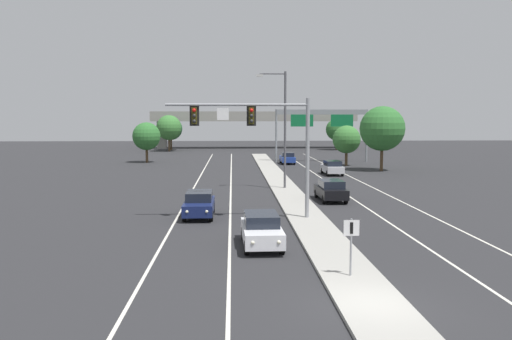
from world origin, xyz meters
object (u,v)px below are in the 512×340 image
object	(u,v)px
car_receding_silver	(332,167)
highway_sign_gantry	(322,119)
car_oncoming_navy	(199,204)
tree_far_left_c	(146,136)
tree_far_right_c	(337,130)
tree_far_left_b	(169,128)
overhead_signal_mast	(261,131)
car_receding_black	(331,190)
tree_far_right_a	(347,139)
tree_far_right_b	(382,129)
street_lamp_median	(283,123)
median_sign_post	(351,239)
car_receding_blue	(287,158)
car_oncoming_white	(262,229)
tree_far_left_a	(171,129)

from	to	relation	value
car_receding_silver	highway_sign_gantry	size ratio (longest dim) A/B	0.34
car_oncoming_navy	tree_far_left_c	size ratio (longest dim) A/B	0.79
tree_far_right_c	tree_far_left_b	distance (m)	32.70
overhead_signal_mast	car_receding_black	distance (m)	10.25
tree_far_left_c	tree_far_right_c	size ratio (longest dim) A/B	0.92
tree_far_right_a	tree_far_right_b	world-z (taller)	tree_far_right_b
street_lamp_median	median_sign_post	bearing A→B (deg)	-89.62
car_receding_black	car_receding_silver	bearing A→B (deg)	78.77
car_receding_blue	tree_far_left_b	bearing A→B (deg)	124.42
car_receding_silver	tree_far_right_a	distance (m)	12.06
tree_far_right_c	overhead_signal_mast	bearing A→B (deg)	-104.88
overhead_signal_mast	car_receding_silver	size ratio (longest dim) A/B	1.90
overhead_signal_mast	tree_far_right_b	size ratio (longest dim) A/B	1.12
median_sign_post	car_receding_black	world-z (taller)	median_sign_post
car_receding_silver	tree_far_right_b	bearing A→B (deg)	31.77
tree_far_right_c	tree_far_right_b	bearing A→B (deg)	-94.11
car_receding_blue	tree_far_right_c	bearing A→B (deg)	67.44
car_receding_silver	highway_sign_gantry	world-z (taller)	highway_sign_gantry
car_oncoming_white	car_receding_black	world-z (taller)	same
car_receding_black	tree_far_right_b	distance (m)	24.79
tree_far_right_c	tree_far_left_b	xyz separation A→B (m)	(-32.55, -3.10, 0.45)
overhead_signal_mast	car_oncoming_white	xyz separation A→B (m)	(-0.35, -6.51, -4.57)
car_oncoming_white	car_receding_black	size ratio (longest dim) A/B	1.00
street_lamp_median	tree_far_left_b	xyz separation A→B (m)	(-16.27, 54.26, -1.31)
street_lamp_median	car_oncoming_navy	distance (m)	14.82
highway_sign_gantry	street_lamp_median	bearing A→B (deg)	-106.18
tree_far_right_b	car_oncoming_navy	bearing A→B (deg)	-124.99
overhead_signal_mast	car_receding_black	bearing A→B (deg)	52.18
tree_far_left_c	tree_far_left_b	bearing A→B (deg)	89.82
street_lamp_median	car_receding_silver	world-z (taller)	street_lamp_median
overhead_signal_mast	car_oncoming_navy	xyz separation A→B (m)	(-3.83, 1.28, -4.57)
overhead_signal_mast	tree_far_right_a	xyz separation A→B (m)	(13.20, 36.37, -1.94)
median_sign_post	car_receding_blue	distance (m)	51.49
median_sign_post	car_receding_black	bearing A→B (deg)	81.46
overhead_signal_mast	street_lamp_median	size ratio (longest dim) A/B	0.86
car_receding_black	tree_far_left_a	distance (m)	67.82
street_lamp_median	car_receding_blue	world-z (taller)	street_lamp_median
highway_sign_gantry	tree_far_right_b	world-z (taller)	tree_far_right_b
median_sign_post	tree_far_left_a	distance (m)	85.66
car_receding_silver	car_receding_blue	xyz separation A→B (m)	(-3.43, 14.23, 0.00)
tree_far_right_b	tree_far_left_b	bearing A→B (deg)	127.51
highway_sign_gantry	tree_far_right_c	xyz separation A→B (m)	(7.86, 28.32, -2.14)
car_oncoming_white	tree_far_left_c	xyz separation A→B (m)	(-13.41, 49.06, 2.87)
tree_far_left_b	tree_far_left_a	xyz separation A→B (m)	(-0.11, 4.21, -0.26)
median_sign_post	car_receding_blue	world-z (taller)	median_sign_post
median_sign_post	street_lamp_median	xyz separation A→B (m)	(-0.17, 25.54, 4.21)
tree_far_left_b	car_receding_black	bearing A→B (deg)	-72.35
car_oncoming_navy	car_receding_silver	size ratio (longest dim) A/B	0.99
car_receding_blue	overhead_signal_mast	bearing A→B (deg)	-98.32
tree_far_right_c	tree_far_right_a	distance (m)	35.13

